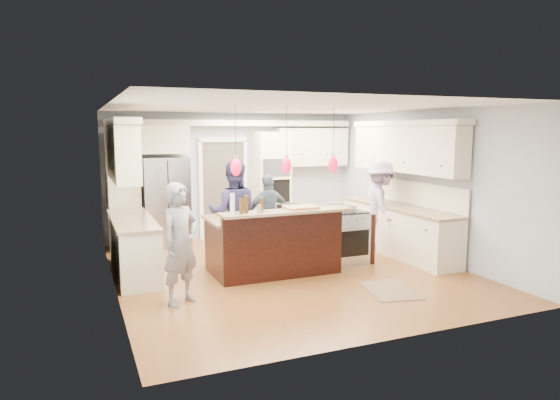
{
  "coord_description": "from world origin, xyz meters",
  "views": [
    {
      "loc": [
        -3.22,
        -7.44,
        2.33
      ],
      "look_at": [
        0.0,
        0.35,
        1.15
      ],
      "focal_mm": 32.0,
      "sensor_mm": 36.0,
      "label": 1
    }
  ],
  "objects_px": {
    "island_range": "(345,237)",
    "refrigerator": "(166,202)",
    "person_far_left": "(233,213)",
    "kitchen_island": "(273,243)",
    "person_bar_end": "(180,244)"
  },
  "relations": [
    {
      "from": "refrigerator",
      "to": "person_bar_end",
      "type": "height_order",
      "value": "refrigerator"
    },
    {
      "from": "person_bar_end",
      "to": "person_far_left",
      "type": "xyz_separation_m",
      "value": [
        1.28,
        1.74,
        0.08
      ]
    },
    {
      "from": "island_range",
      "to": "refrigerator",
      "type": "bearing_deg",
      "value": 137.41
    },
    {
      "from": "refrigerator",
      "to": "person_far_left",
      "type": "height_order",
      "value": "same"
    },
    {
      "from": "refrigerator",
      "to": "person_far_left",
      "type": "xyz_separation_m",
      "value": [
        0.87,
        -1.79,
        -0.0
      ]
    },
    {
      "from": "person_far_left",
      "to": "kitchen_island",
      "type": "bearing_deg",
      "value": 136.78
    },
    {
      "from": "island_range",
      "to": "kitchen_island",
      "type": "bearing_deg",
      "value": -176.91
    },
    {
      "from": "kitchen_island",
      "to": "person_far_left",
      "type": "xyz_separation_m",
      "value": [
        -0.43,
        0.78,
        0.41
      ]
    },
    {
      "from": "person_bar_end",
      "to": "person_far_left",
      "type": "distance_m",
      "value": 2.16
    },
    {
      "from": "island_range",
      "to": "person_far_left",
      "type": "height_order",
      "value": "person_far_left"
    },
    {
      "from": "kitchen_island",
      "to": "person_far_left",
      "type": "distance_m",
      "value": 0.98
    },
    {
      "from": "island_range",
      "to": "person_far_left",
      "type": "xyz_separation_m",
      "value": [
        -1.84,
        0.7,
        0.44
      ]
    },
    {
      "from": "refrigerator",
      "to": "island_range",
      "type": "height_order",
      "value": "refrigerator"
    },
    {
      "from": "person_bar_end",
      "to": "refrigerator",
      "type": "bearing_deg",
      "value": 51.06
    },
    {
      "from": "refrigerator",
      "to": "kitchen_island",
      "type": "relative_size",
      "value": 0.86
    }
  ]
}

